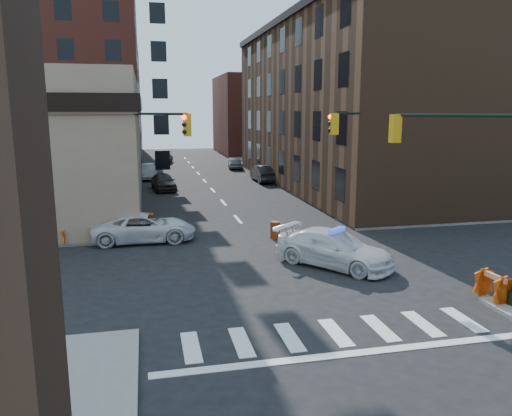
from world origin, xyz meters
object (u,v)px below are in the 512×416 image
parked_car_wfar (147,172)px  barrel_bank (150,221)px  pedestrian_b (64,219)px  parked_car_wnear (164,182)px  parked_car_enear (264,174)px  barricade_se_a (493,286)px  barricade_nw_a (131,221)px  pickup (144,228)px  police_car (334,249)px  barrel_road (275,230)px  pedestrian_a (114,210)px

parked_car_wfar → barrel_bank: parked_car_wfar is taller
pedestrian_b → parked_car_wnear: bearing=74.8°
parked_car_enear → barricade_se_a: (0.90, -31.77, -0.18)m
barricade_nw_a → parked_car_enear: bearing=58.6°
pickup → barricade_se_a: pickup is taller
police_car → pickup: size_ratio=1.01×
pedestrian_b → barricade_se_a: size_ratio=1.33×
police_car → barricade_nw_a: 12.21m
barrel_road → barricade_nw_a: bearing=157.9°
barricade_se_a → barricade_nw_a: bearing=39.5°
police_car → parked_car_enear: size_ratio=1.11×
pickup → barrel_bank: (0.30, 2.84, -0.28)m
pedestrian_a → barricade_nw_a: (0.97, -0.92, -0.51)m
pedestrian_b → parked_car_wfar: bearing=84.7°
pickup → parked_car_enear: parked_car_enear is taller
police_car → parked_car_wfar: 31.83m
barrel_road → parked_car_enear: bearing=78.3°
parked_car_wnear → parked_car_enear: size_ratio=0.90×
pedestrian_a → parked_car_wfar: bearing=102.7°
parked_car_enear → barricade_se_a: bearing=91.0°
parked_car_enear → pickup: bearing=60.2°
pedestrian_a → barricade_nw_a: size_ratio=1.52×
barricade_se_a → barricade_nw_a: size_ratio=0.96×
barrel_bank → police_car: bearing=-48.5°
barrel_road → barrel_bank: size_ratio=1.01×
barrel_road → barricade_nw_a: 8.21m
parked_car_wnear → parked_car_wfar: (-1.36, 7.62, 0.01)m
parked_car_wfar → pedestrian_b: size_ratio=2.72×
parked_car_enear → barrel_road: parked_car_enear is taller
pedestrian_a → barrel_road: pedestrian_a is taller
police_car → barrel_bank: police_car is taller
pedestrian_a → barrel_road: size_ratio=2.17×
parked_car_wnear → barrel_road: bearing=-80.0°
pedestrian_b → barrel_bank: bearing=18.6°
barrel_bank → barricade_nw_a: size_ratio=0.70×
barrel_bank → barricade_se_a: (11.90, -14.34, 0.16)m
parked_car_enear → police_car: bearing=82.7°
pickup → parked_car_wfar: 24.69m
barricade_nw_a → parked_car_wnear: bearing=83.2°
parked_car_wfar → barricade_nw_a: bearing=-97.7°
parked_car_enear → barrel_bank: size_ratio=5.28×
barrel_bank → barricade_nw_a: barricade_nw_a is taller
pedestrian_a → pickup: bearing=-43.8°
police_car → barricade_se_a: 6.67m
parked_car_wfar → barricade_se_a: (11.90, -36.18, -0.13)m
barrel_road → pedestrian_b: bearing=166.2°
pedestrian_b → barrel_road: (11.14, -2.73, -0.53)m
pickup → barrel_bank: pickup is taller
parked_car_wfar → barrel_road: parked_car_wfar is taller
barrel_bank → barricade_se_a: size_ratio=0.73×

